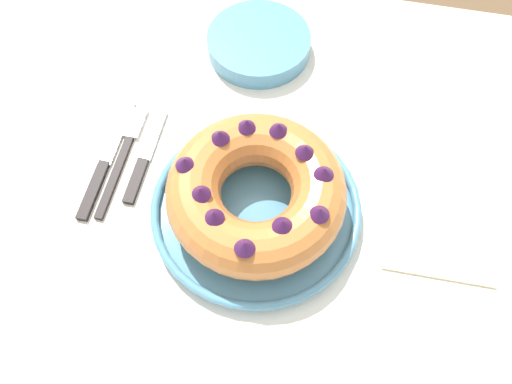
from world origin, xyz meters
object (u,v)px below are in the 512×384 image
serving_knife (103,167)px  side_bowl (259,43)px  bundt_cake (256,192)px  cake_knife (143,161)px  napkin (439,242)px  serving_dish (256,208)px  fork (124,153)px

serving_knife → side_bowl: side_bowl is taller
bundt_cake → serving_knife: bundt_cake is taller
cake_knife → napkin: (0.44, -0.04, -0.00)m
serving_dish → cake_knife: bearing=165.7°
serving_knife → side_bowl: size_ratio=1.25×
fork → napkin: (0.47, -0.05, -0.00)m
cake_knife → side_bowl: 0.28m
bundt_cake → serving_knife: 0.24m
side_bowl → serving_dish: bearing=-79.2°
bundt_cake → napkin: 0.26m
fork → side_bowl: 0.29m
bundt_cake → serving_knife: size_ratio=1.11×
side_bowl → napkin: 0.43m
fork → serving_knife: bearing=-127.6°
side_bowl → fork: bearing=-122.5°
serving_knife → cake_knife: same height
serving_dish → napkin: (0.26, 0.00, -0.01)m
napkin → bundt_cake: bearing=-179.0°
fork → napkin: 0.47m
serving_dish → napkin: serving_dish is taller
fork → serving_dish: bearing=-15.2°
serving_dish → cake_knife: (-0.18, 0.05, -0.01)m
fork → cake_knife: size_ratio=1.17×
bundt_cake → cake_knife: bearing=165.7°
serving_knife → napkin: bearing=1.0°
cake_knife → bundt_cake: bearing=-9.7°
cake_knife → side_bowl: bearing=68.6°
serving_knife → napkin: serving_knife is taller
bundt_cake → serving_knife: bearing=173.9°
fork → serving_knife: serving_knife is taller
cake_knife → side_bowl: size_ratio=0.96×
napkin → cake_knife: bearing=174.6°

